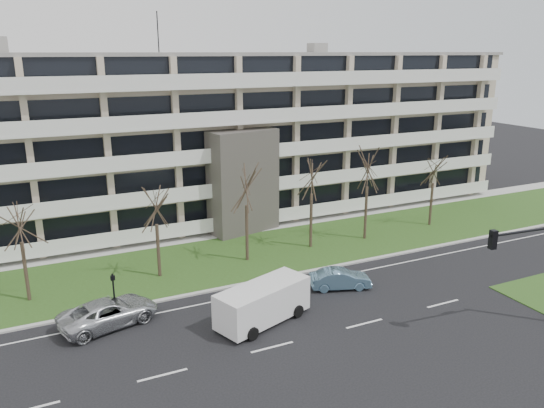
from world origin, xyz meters
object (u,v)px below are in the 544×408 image
white_van (264,300)px  silver_pickup (109,313)px  pedestrian_signal (114,289)px  traffic_signal (538,260)px  blue_sedan (340,279)px

white_van → silver_pickup: bearing=138.0°
pedestrian_signal → traffic_signal: bearing=-30.9°
blue_sedan → traffic_signal: size_ratio=0.63×
white_van → pedestrian_signal: (-7.80, 4.62, 0.32)m
blue_sedan → white_van: size_ratio=0.65×
silver_pickup → pedestrian_signal: (0.53, 1.16, 0.92)m
white_van → pedestrian_signal: pedestrian_signal is taller
silver_pickup → blue_sedan: 14.93m
silver_pickup → blue_sedan: (14.85, -1.54, -0.11)m
silver_pickup → blue_sedan: bearing=-110.4°
white_van → pedestrian_signal: bearing=129.9°
silver_pickup → traffic_signal: (21.88, -10.69, 3.40)m
silver_pickup → white_van: 9.04m
white_van → traffic_signal: size_ratio=0.98×
pedestrian_signal → blue_sedan: bearing=-12.6°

